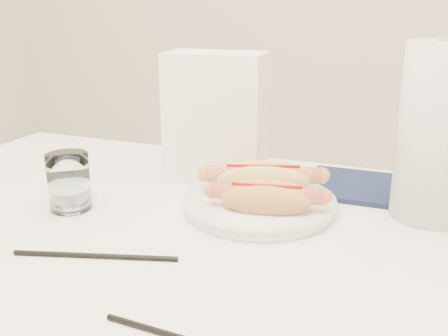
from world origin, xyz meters
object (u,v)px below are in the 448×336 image
(hotdog_left, at_px, (263,179))
(hotdog_right, at_px, (266,198))
(water_glass, at_px, (69,182))
(paper_towel_roll, at_px, (439,133))
(plate, at_px, (259,205))
(napkin_box, at_px, (216,118))
(table, at_px, (195,276))

(hotdog_left, xyz_separation_m, hotdog_right, (0.03, -0.07, -0.00))
(water_glass, height_order, paper_towel_roll, paper_towel_roll)
(hotdog_right, bearing_deg, water_glass, 179.09)
(paper_towel_roll, bearing_deg, hotdog_left, -169.91)
(plate, distance_m, paper_towel_roll, 0.28)
(paper_towel_roll, bearing_deg, hotdog_right, -152.65)
(hotdog_left, bearing_deg, napkin_box, 124.96)
(water_glass, bearing_deg, hotdog_left, 24.98)
(hotdog_left, bearing_deg, hotdog_right, -86.80)
(plate, distance_m, water_glass, 0.29)
(table, relative_size, plate, 5.31)
(table, distance_m, paper_towel_roll, 0.40)
(table, height_order, water_glass, water_glass)
(plate, bearing_deg, table, -114.20)
(table, bearing_deg, hotdog_left, 71.46)
(hotdog_left, relative_size, water_glass, 2.03)
(paper_towel_roll, bearing_deg, plate, -163.11)
(plate, height_order, paper_towel_roll, paper_towel_roll)
(table, height_order, hotdog_left, hotdog_left)
(table, xyz_separation_m, paper_towel_roll, (0.30, 0.19, 0.19))
(plate, height_order, hotdog_right, hotdog_right)
(table, relative_size, water_glass, 13.51)
(hotdog_right, xyz_separation_m, napkin_box, (-0.14, 0.16, 0.07))
(hotdog_right, height_order, water_glass, water_glass)
(table, relative_size, hotdog_left, 6.64)
(water_glass, xyz_separation_m, napkin_box, (0.16, 0.21, 0.07))
(table, height_order, paper_towel_roll, paper_towel_roll)
(paper_towel_roll, bearing_deg, table, -146.81)
(table, bearing_deg, water_glass, 173.83)
(hotdog_right, relative_size, paper_towel_roll, 0.63)
(table, height_order, hotdog_right, hotdog_right)
(napkin_box, bearing_deg, hotdog_left, -42.10)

